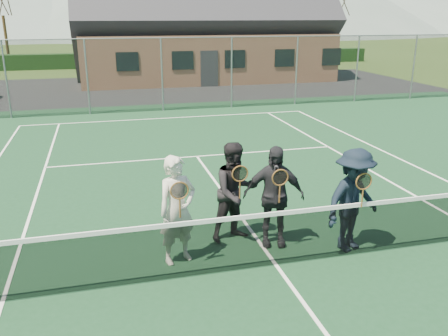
# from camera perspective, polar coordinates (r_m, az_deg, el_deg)

# --- Properties ---
(ground) EXTENTS (220.00, 220.00, 0.00)m
(ground) POSITION_cam_1_polar(r_m,az_deg,el_deg) (26.80, -9.19, 9.38)
(ground) COLOR #30491A
(ground) RESTS_ON ground
(court_surface) EXTENTS (30.00, 30.00, 0.02)m
(court_surface) POSITION_cam_1_polar(r_m,az_deg,el_deg) (7.90, 6.26, -11.61)
(court_surface) COLOR #14381E
(court_surface) RESTS_ON ground
(tarmac_carpark) EXTENTS (40.00, 12.00, 0.01)m
(tarmac_carpark) POSITION_cam_1_polar(r_m,az_deg,el_deg) (26.71, -17.84, 8.74)
(tarmac_carpark) COLOR black
(tarmac_carpark) RESTS_ON ground
(hedge_row) EXTENTS (40.00, 1.20, 1.10)m
(hedge_row) POSITION_cam_1_polar(r_m,az_deg,el_deg) (38.62, -11.11, 12.67)
(hedge_row) COLOR black
(hedge_row) RESTS_ON ground
(hill_east) EXTENTS (90.00, 90.00, 14.00)m
(hill_east) POSITION_cam_1_polar(r_m,az_deg,el_deg) (116.62, 15.77, 18.85)
(hill_east) COLOR slate
(hill_east) RESTS_ON ground
(court_markings) EXTENTS (11.03, 23.83, 0.01)m
(court_markings) POSITION_cam_1_polar(r_m,az_deg,el_deg) (7.89, 6.27, -11.51)
(court_markings) COLOR white
(court_markings) RESTS_ON court_surface
(tennis_net) EXTENTS (11.68, 0.08, 1.10)m
(tennis_net) POSITION_cam_1_polar(r_m,az_deg,el_deg) (7.65, 6.40, -8.16)
(tennis_net) COLOR slate
(tennis_net) RESTS_ON ground
(perimeter_fence) EXTENTS (30.07, 0.07, 3.02)m
(perimeter_fence) POSITION_cam_1_polar(r_m,az_deg,el_deg) (20.19, -7.47, 11.07)
(perimeter_fence) COLOR slate
(perimeter_fence) RESTS_ON ground
(clubhouse) EXTENTS (15.60, 8.20, 7.70)m
(clubhouse) POSITION_cam_1_polar(r_m,az_deg,el_deg) (31.08, -2.65, 18.12)
(clubhouse) COLOR #9E6B4C
(clubhouse) RESTS_ON ground
(player_a) EXTENTS (0.76, 0.63, 1.80)m
(player_a) POSITION_cam_1_polar(r_m,az_deg,el_deg) (7.63, -5.63, -5.05)
(player_a) COLOR beige
(player_a) RESTS_ON court_surface
(player_b) EXTENTS (1.02, 0.89, 1.80)m
(player_b) POSITION_cam_1_polar(r_m,az_deg,el_deg) (8.35, 1.38, -2.90)
(player_b) COLOR black
(player_b) RESTS_ON court_surface
(player_c) EXTENTS (1.13, 0.69, 1.80)m
(player_c) POSITION_cam_1_polar(r_m,az_deg,el_deg) (8.20, 5.99, -3.38)
(player_c) COLOR black
(player_c) RESTS_ON court_surface
(player_d) EXTENTS (1.32, 1.04, 1.80)m
(player_d) POSITION_cam_1_polar(r_m,az_deg,el_deg) (8.27, 15.27, -3.77)
(player_d) COLOR black
(player_d) RESTS_ON court_surface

